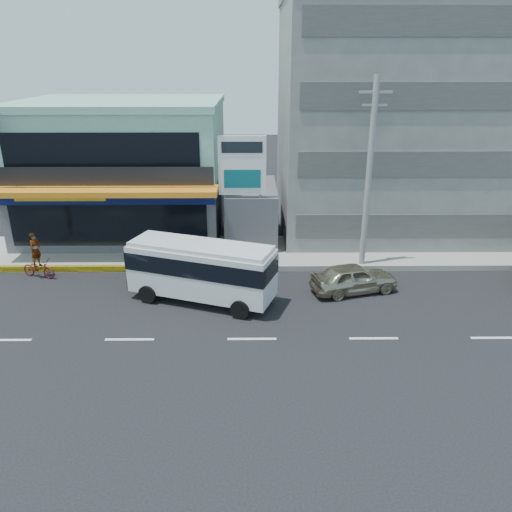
{
  "coord_description": "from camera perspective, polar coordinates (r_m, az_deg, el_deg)",
  "views": [
    {
      "loc": [
        0.02,
        -17.73,
        10.64
      ],
      "look_at": [
        0.2,
        3.69,
        2.2
      ],
      "focal_mm": 35.0,
      "sensor_mm": 36.0,
      "label": 1
    }
  ],
  "objects": [
    {
      "name": "utility_pole_near",
      "position": [
        26.4,
        12.77,
        8.98
      ],
      "size": [
        1.6,
        0.3,
        10.0
      ],
      "color": "#999993",
      "rests_on": "ground"
    },
    {
      "name": "billboard",
      "position": [
        27.53,
        -1.58,
        9.52
      ],
      "size": [
        2.6,
        0.18,
        6.9
      ],
      "color": "gray",
      "rests_on": "ground"
    },
    {
      "name": "sedan",
      "position": [
        24.81,
        11.14,
        -2.49
      ],
      "size": [
        4.54,
        2.76,
        1.44
      ],
      "primitive_type": "imported",
      "rotation": [
        0.0,
        0.0,
        1.84
      ],
      "color": "tan",
      "rests_on": "ground"
    },
    {
      "name": "ground",
      "position": [
        20.67,
        -0.48,
        -9.47
      ],
      "size": [
        120.0,
        120.0,
        0.0
      ],
      "primitive_type": "plane",
      "color": "black",
      "rests_on": "ground"
    },
    {
      "name": "minibus",
      "position": [
        23.2,
        -6.27,
        -1.3
      ],
      "size": [
        7.14,
        4.36,
        2.85
      ],
      "color": "silver",
      "rests_on": "ground"
    },
    {
      "name": "satellite_dish",
      "position": [
        29.58,
        -0.52,
        7.69
      ],
      "size": [
        1.5,
        1.5,
        0.15
      ],
      "primitive_type": "cylinder",
      "color": "slate",
      "rests_on": "gap_structure"
    },
    {
      "name": "sidewalk",
      "position": [
        29.6,
        9.23,
        0.46
      ],
      "size": [
        70.0,
        5.0,
        0.3
      ],
      "primitive_type": "cube",
      "color": "gray",
      "rests_on": "ground"
    },
    {
      "name": "gap_structure",
      "position": [
        31.03,
        -0.51,
        4.85
      ],
      "size": [
        3.0,
        6.0,
        3.5
      ],
      "primitive_type": "cube",
      "color": "#424146",
      "rests_on": "ground"
    },
    {
      "name": "concrete_building",
      "position": [
        34.41,
        16.93,
        14.54
      ],
      "size": [
        16.0,
        12.0,
        14.0
      ],
      "primitive_type": "cube",
      "color": "gray",
      "rests_on": "ground"
    },
    {
      "name": "shop_building",
      "position": [
        33.34,
        -14.59,
        9.33
      ],
      "size": [
        12.4,
        11.7,
        8.0
      ],
      "color": "#424146",
      "rests_on": "ground"
    },
    {
      "name": "motorcycle_rider",
      "position": [
        28.31,
        -23.68,
        -0.72
      ],
      "size": [
        2.01,
        1.22,
        2.44
      ],
      "color": "#510B18",
      "rests_on": "ground"
    }
  ]
}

